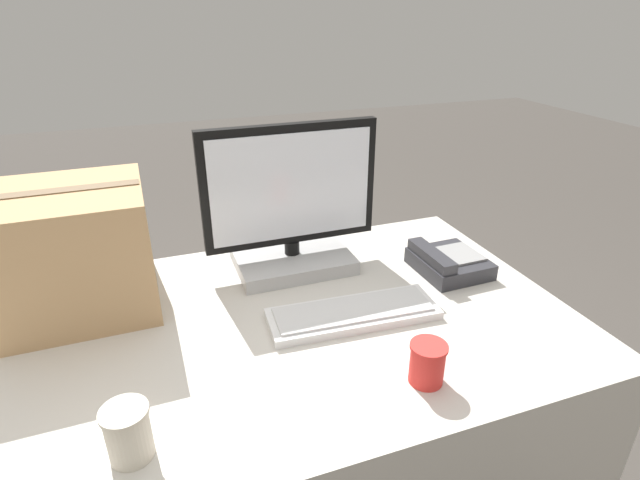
# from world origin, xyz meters

# --- Properties ---
(office_desk) EXTENTS (1.80, 0.90, 0.76)m
(office_desk) POSITION_xyz_m (0.00, 0.00, 0.38)
(office_desk) COLOR beige
(office_desk) RESTS_ON ground_plane
(monitor) EXTENTS (0.50, 0.25, 0.42)m
(monitor) POSITION_xyz_m (0.29, 0.27, 0.92)
(monitor) COLOR #B7B7B7
(monitor) RESTS_ON office_desk
(keyboard) EXTENTS (0.43, 0.17, 0.03)m
(keyboard) POSITION_xyz_m (0.35, -0.05, 0.77)
(keyboard) COLOR silver
(keyboard) RESTS_ON office_desk
(desk_phone) EXTENTS (0.19, 0.21, 0.08)m
(desk_phone) POSITION_xyz_m (0.70, 0.08, 0.79)
(desk_phone) COLOR #2D2D33
(desk_phone) RESTS_ON office_desk
(paper_cup_left) EXTENTS (0.08, 0.08, 0.10)m
(paper_cup_left) POSITION_xyz_m (-0.18, -0.30, 0.81)
(paper_cup_left) COLOR beige
(paper_cup_left) RESTS_ON office_desk
(paper_cup_right) EXTENTS (0.08, 0.08, 0.09)m
(paper_cup_right) POSITION_xyz_m (0.40, -0.31, 0.80)
(paper_cup_right) COLOR red
(paper_cup_right) RESTS_ON office_desk
(cardboard_box) EXTENTS (0.36, 0.35, 0.32)m
(cardboard_box) POSITION_xyz_m (-0.28, 0.25, 0.91)
(cardboard_box) COLOR tan
(cardboard_box) RESTS_ON office_desk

